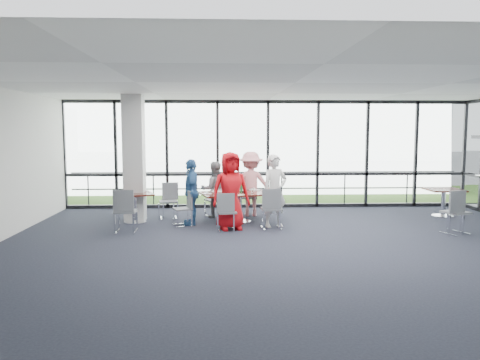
{
  "coord_description": "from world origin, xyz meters",
  "views": [
    {
      "loc": [
        -1.42,
        -8.92,
        2.29
      ],
      "look_at": [
        -0.94,
        2.43,
        1.1
      ],
      "focal_mm": 35.0,
      "sensor_mm": 36.0,
      "label": 1
    }
  ],
  "objects_px": {
    "diner_far_right": "(251,184)",
    "chair_main_fl": "(215,200)",
    "side_table_left": "(135,198)",
    "chair_main_fr": "(247,197)",
    "main_table": "(240,198)",
    "chair_main_nl": "(227,212)",
    "chair_spare_la": "(126,211)",
    "diner_end": "(191,192)",
    "chair_main_nr": "(271,209)",
    "side_table_right": "(444,193)",
    "diner_near_right": "(275,191)",
    "diner_near_left": "(231,191)",
    "chair_spare_r": "(456,212)",
    "chair_spare_lb": "(168,202)",
    "chair_main_end": "(183,209)",
    "diner_far_left": "(214,190)",
    "structural_column": "(134,158)"
  },
  "relations": [
    {
      "from": "chair_main_fl",
      "to": "chair_spare_r",
      "type": "xyz_separation_m",
      "value": [
        5.4,
        -2.42,
        0.05
      ]
    },
    {
      "from": "structural_column",
      "to": "main_table",
      "type": "height_order",
      "value": "structural_column"
    },
    {
      "from": "diner_end",
      "to": "chair_main_nr",
      "type": "xyz_separation_m",
      "value": [
        1.91,
        -0.62,
        -0.33
      ]
    },
    {
      "from": "chair_main_nr",
      "to": "diner_end",
      "type": "bearing_deg",
      "value": 156.69
    },
    {
      "from": "side_table_left",
      "to": "chair_main_nl",
      "type": "xyz_separation_m",
      "value": [
        2.29,
        -1.03,
        -0.2
      ]
    },
    {
      "from": "chair_main_nl",
      "to": "chair_spare_la",
      "type": "bearing_deg",
      "value": 175.2
    },
    {
      "from": "diner_far_right",
      "to": "chair_spare_lb",
      "type": "xyz_separation_m",
      "value": [
        -2.19,
        -0.34,
        -0.42
      ]
    },
    {
      "from": "diner_far_right",
      "to": "chair_main_fr",
      "type": "xyz_separation_m",
      "value": [
        -0.09,
        0.12,
        -0.38
      ]
    },
    {
      "from": "diner_far_right",
      "to": "chair_spare_lb",
      "type": "relative_size",
      "value": 1.92
    },
    {
      "from": "side_table_left",
      "to": "chair_spare_lb",
      "type": "height_order",
      "value": "chair_spare_lb"
    },
    {
      "from": "chair_main_fr",
      "to": "chair_spare_r",
      "type": "distance_m",
      "value": 5.19
    },
    {
      "from": "structural_column",
      "to": "side_table_left",
      "type": "height_order",
      "value": "structural_column"
    },
    {
      "from": "structural_column",
      "to": "diner_far_left",
      "type": "bearing_deg",
      "value": 11.97
    },
    {
      "from": "side_table_left",
      "to": "diner_end",
      "type": "xyz_separation_m",
      "value": [
        1.43,
        -0.25,
        0.18
      ]
    },
    {
      "from": "main_table",
      "to": "chair_main_fr",
      "type": "relative_size",
      "value": 2.13
    },
    {
      "from": "structural_column",
      "to": "side_table_left",
      "type": "relative_size",
      "value": 2.96
    },
    {
      "from": "side_table_left",
      "to": "chair_spare_r",
      "type": "height_order",
      "value": "chair_spare_r"
    },
    {
      "from": "diner_near_left",
      "to": "side_table_left",
      "type": "bearing_deg",
      "value": 145.55
    },
    {
      "from": "chair_main_nr",
      "to": "chair_spare_la",
      "type": "height_order",
      "value": "chair_spare_la"
    },
    {
      "from": "chair_main_end",
      "to": "chair_spare_la",
      "type": "xyz_separation_m",
      "value": [
        -1.22,
        -0.69,
        0.07
      ]
    },
    {
      "from": "main_table",
      "to": "diner_far_left",
      "type": "xyz_separation_m",
      "value": [
        -0.64,
        0.7,
        0.12
      ]
    },
    {
      "from": "structural_column",
      "to": "chair_main_nr",
      "type": "bearing_deg",
      "value": -18.53
    },
    {
      "from": "chair_main_nr",
      "to": "chair_main_end",
      "type": "height_order",
      "value": "chair_main_nr"
    },
    {
      "from": "diner_near_left",
      "to": "chair_main_fl",
      "type": "distance_m",
      "value": 1.8
    },
    {
      "from": "main_table",
      "to": "chair_main_fr",
      "type": "xyz_separation_m",
      "value": [
        0.25,
        0.98,
        -0.13
      ]
    },
    {
      "from": "side_table_left",
      "to": "chair_main_end",
      "type": "bearing_deg",
      "value": -20.01
    },
    {
      "from": "chair_spare_r",
      "to": "diner_far_right",
      "type": "bearing_deg",
      "value": 129.46
    },
    {
      "from": "side_table_left",
      "to": "side_table_right",
      "type": "relative_size",
      "value": 1.19
    },
    {
      "from": "diner_near_left",
      "to": "chair_spare_r",
      "type": "height_order",
      "value": "diner_near_left"
    },
    {
      "from": "chair_spare_la",
      "to": "chair_spare_lb",
      "type": "height_order",
      "value": "chair_spare_la"
    },
    {
      "from": "side_table_left",
      "to": "chair_spare_lb",
      "type": "bearing_deg",
      "value": 33.32
    },
    {
      "from": "diner_near_right",
      "to": "diner_far_left",
      "type": "distance_m",
      "value": 1.97
    },
    {
      "from": "side_table_right",
      "to": "diner_near_right",
      "type": "relative_size",
      "value": 0.52
    },
    {
      "from": "main_table",
      "to": "structural_column",
      "type": "bearing_deg",
      "value": 159.69
    },
    {
      "from": "side_table_left",
      "to": "chair_spare_lb",
      "type": "xyz_separation_m",
      "value": [
        0.78,
        0.51,
        -0.18
      ]
    },
    {
      "from": "main_table",
      "to": "chair_main_nr",
      "type": "height_order",
      "value": "chair_main_nr"
    },
    {
      "from": "side_table_left",
      "to": "chair_spare_la",
      "type": "bearing_deg",
      "value": -89.87
    },
    {
      "from": "side_table_left",
      "to": "chair_main_fr",
      "type": "bearing_deg",
      "value": 18.59
    },
    {
      "from": "diner_near_right",
      "to": "diner_far_right",
      "type": "relative_size",
      "value": 1.0
    },
    {
      "from": "main_table",
      "to": "chair_main_nr",
      "type": "relative_size",
      "value": 2.23
    },
    {
      "from": "diner_far_right",
      "to": "chair_main_fl",
      "type": "bearing_deg",
      "value": 1.56
    },
    {
      "from": "chair_main_fr",
      "to": "chair_spare_lb",
      "type": "bearing_deg",
      "value": 9.12
    },
    {
      "from": "side_table_left",
      "to": "diner_end",
      "type": "height_order",
      "value": "diner_end"
    },
    {
      "from": "main_table",
      "to": "chair_spare_r",
      "type": "distance_m",
      "value": 5.02
    },
    {
      "from": "diner_near_right",
      "to": "chair_spare_r",
      "type": "height_order",
      "value": "diner_near_right"
    },
    {
      "from": "diner_end",
      "to": "chair_spare_r",
      "type": "height_order",
      "value": "diner_end"
    },
    {
      "from": "main_table",
      "to": "chair_main_nl",
      "type": "xyz_separation_m",
      "value": [
        -0.34,
        -1.02,
        -0.19
      ]
    },
    {
      "from": "diner_end",
      "to": "chair_spare_lb",
      "type": "relative_size",
      "value": 1.78
    },
    {
      "from": "diner_near_left",
      "to": "diner_near_right",
      "type": "distance_m",
      "value": 1.1
    },
    {
      "from": "diner_far_right",
      "to": "chair_main_end",
      "type": "height_order",
      "value": "diner_far_right"
    }
  ]
}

